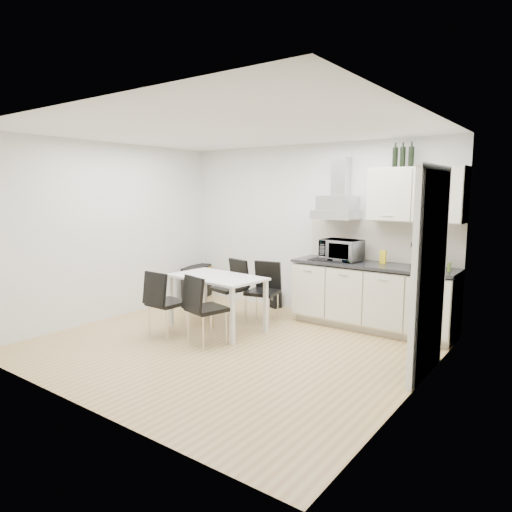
{
  "coord_description": "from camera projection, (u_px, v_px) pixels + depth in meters",
  "views": [
    {
      "loc": [
        3.48,
        -4.17,
        1.9
      ],
      "look_at": [
        0.18,
        0.33,
        1.1
      ],
      "focal_mm": 32.0,
      "sensor_mm": 36.0,
      "label": 1
    }
  ],
  "objects": [
    {
      "name": "ground",
      "position": [
        228.0,
        346.0,
        5.63
      ],
      "size": [
        4.5,
        4.5,
        0.0
      ],
      "primitive_type": "plane",
      "color": "tan",
      "rests_on": "ground"
    },
    {
      "name": "wall_back",
      "position": [
        310.0,
        230.0,
        7.04
      ],
      "size": [
        4.5,
        0.1,
        2.6
      ],
      "primitive_type": "cube",
      "color": "white",
      "rests_on": "ground"
    },
    {
      "name": "wall_front",
      "position": [
        76.0,
        262.0,
        3.85
      ],
      "size": [
        4.5,
        0.1,
        2.6
      ],
      "primitive_type": "cube",
      "color": "white",
      "rests_on": "ground"
    },
    {
      "name": "wall_left",
      "position": [
        111.0,
        232.0,
        6.76
      ],
      "size": [
        0.1,
        4.0,
        2.6
      ],
      "primitive_type": "cube",
      "color": "white",
      "rests_on": "ground"
    },
    {
      "name": "wall_right",
      "position": [
        418.0,
        257.0,
        4.13
      ],
      "size": [
        0.1,
        4.0,
        2.6
      ],
      "primitive_type": "cube",
      "color": "white",
      "rests_on": "ground"
    },
    {
      "name": "ceiling",
      "position": [
        226.0,
        130.0,
        5.26
      ],
      "size": [
        4.5,
        4.5,
        0.0
      ],
      "primitive_type": "plane",
      "color": "white",
      "rests_on": "wall_back"
    },
    {
      "name": "doorway",
      "position": [
        429.0,
        275.0,
        4.63
      ],
      "size": [
        0.08,
        1.04,
        2.1
      ],
      "primitive_type": "cube",
      "color": "white",
      "rests_on": "ground"
    },
    {
      "name": "kitchenette",
      "position": [
        376.0,
        270.0,
        6.2
      ],
      "size": [
        2.22,
        0.64,
        2.52
      ],
      "color": "beige",
      "rests_on": "ground"
    },
    {
      "name": "dining_table",
      "position": [
        217.0,
        282.0,
        6.22
      ],
      "size": [
        1.36,
        0.85,
        0.75
      ],
      "rotation": [
        0.0,
        0.0,
        -0.08
      ],
      "color": "white",
      "rests_on": "ground"
    },
    {
      "name": "chair_far_left",
      "position": [
        229.0,
        290.0,
        6.8
      ],
      "size": [
        0.54,
        0.58,
        0.88
      ],
      "primitive_type": null,
      "rotation": [
        0.0,
        0.0,
        2.92
      ],
      "color": "black",
      "rests_on": "ground"
    },
    {
      "name": "chair_far_right",
      "position": [
        262.0,
        293.0,
        6.56
      ],
      "size": [
        0.53,
        0.58,
        0.88
      ],
      "primitive_type": null,
      "rotation": [
        0.0,
        0.0,
        3.34
      ],
      "color": "black",
      "rests_on": "ground"
    },
    {
      "name": "chair_near_left",
      "position": [
        167.0,
        304.0,
        5.94
      ],
      "size": [
        0.46,
        0.51,
        0.88
      ],
      "primitive_type": null,
      "rotation": [
        0.0,
        0.0,
        -0.03
      ],
      "color": "black",
      "rests_on": "ground"
    },
    {
      "name": "chair_near_right",
      "position": [
        207.0,
        310.0,
        5.64
      ],
      "size": [
        0.55,
        0.59,
        0.88
      ],
      "primitive_type": null,
      "rotation": [
        0.0,
        0.0,
        -0.25
      ],
      "color": "black",
      "rests_on": "ground"
    },
    {
      "name": "guitar_amp",
      "position": [
        197.0,
        282.0,
        8.13
      ],
      "size": [
        0.5,
        0.74,
        0.57
      ],
      "rotation": [
        0.0,
        0.0,
        0.33
      ],
      "color": "black",
      "rests_on": "ground"
    },
    {
      "name": "floor_speaker",
      "position": [
        275.0,
        300.0,
        7.46
      ],
      "size": [
        0.2,
        0.19,
        0.27
      ],
      "primitive_type": "cube",
      "rotation": [
        0.0,
        0.0,
        -0.32
      ],
      "color": "black",
      "rests_on": "ground"
    }
  ]
}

